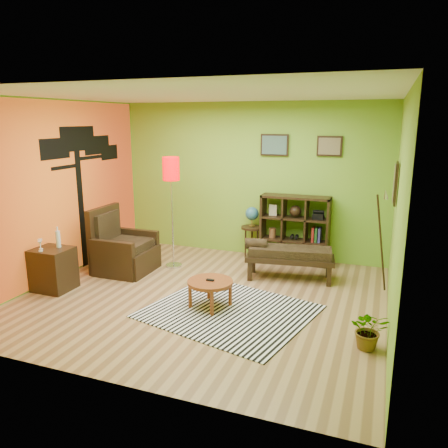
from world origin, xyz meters
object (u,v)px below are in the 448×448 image
at_px(coffee_table, 210,284).
at_px(globe_table, 252,219).
at_px(side_cabinet, 53,269).
at_px(potted_plant, 369,334).
at_px(floor_lamp, 171,179).
at_px(cube_shelf, 295,230).
at_px(bench, 287,254).
at_px(armchair, 122,252).

xyz_separation_m(coffee_table, globe_table, (-0.12, 2.31, 0.39)).
height_order(side_cabinet, potted_plant, side_cabinet).
height_order(side_cabinet, floor_lamp, floor_lamp).
distance_m(globe_table, potted_plant, 3.54).
relative_size(side_cabinet, cube_shelf, 0.79).
relative_size(globe_table, bench, 0.66).
distance_m(globe_table, bench, 1.27).
bearing_deg(floor_lamp, cube_shelf, 26.88).
xyz_separation_m(armchair, floor_lamp, (0.71, 0.48, 1.20)).
distance_m(cube_shelf, bench, 0.90).
xyz_separation_m(coffee_table, bench, (0.74, 1.43, 0.08)).
bearing_deg(side_cabinet, floor_lamp, 52.57).
height_order(coffee_table, bench, bench).
bearing_deg(armchair, cube_shelf, 29.00).
distance_m(coffee_table, cube_shelf, 2.42).
bearing_deg(bench, globe_table, 134.31).
bearing_deg(armchair, potted_plant, -17.50).
relative_size(armchair, floor_lamp, 0.57).
height_order(floor_lamp, globe_table, floor_lamp).
bearing_deg(potted_plant, globe_table, 128.77).
distance_m(armchair, potted_plant, 4.21).
bearing_deg(globe_table, cube_shelf, -0.38).
bearing_deg(floor_lamp, coffee_table, -47.29).
bearing_deg(floor_lamp, side_cabinet, -127.43).
bearing_deg(armchair, globe_table, 38.71).
bearing_deg(globe_table, armchair, -141.29).
xyz_separation_m(floor_lamp, potted_plant, (3.30, -1.75, -1.35)).
distance_m(side_cabinet, potted_plant, 4.51).
xyz_separation_m(armchair, bench, (2.68, 0.58, 0.08)).
relative_size(side_cabinet, globe_table, 1.01).
relative_size(cube_shelf, potted_plant, 2.64).
bearing_deg(potted_plant, floor_lamp, 152.08).
bearing_deg(bench, floor_lamp, -177.27).
relative_size(coffee_table, potted_plant, 1.35).
bearing_deg(bench, armchair, -167.84).
bearing_deg(bench, coffee_table, -117.31).
height_order(side_cabinet, globe_table, side_cabinet).
bearing_deg(cube_shelf, bench, -86.21).
distance_m(cube_shelf, potted_plant, 3.08).
distance_m(coffee_table, globe_table, 2.35).
distance_m(floor_lamp, potted_plant, 3.97).
xyz_separation_m(armchair, cube_shelf, (2.63, 1.46, 0.27)).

